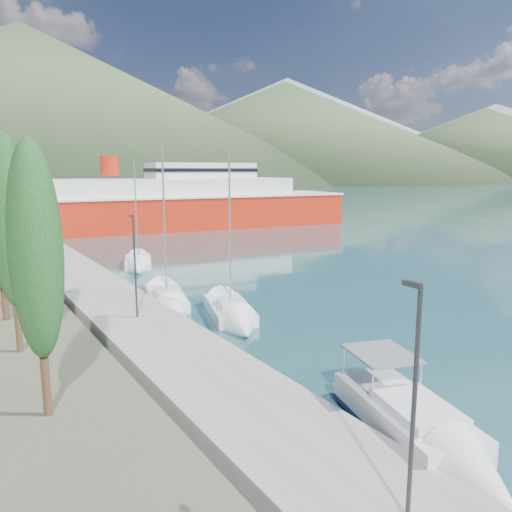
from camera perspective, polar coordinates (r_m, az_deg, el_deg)
ground at (r=136.61m, az=-24.39°, el=5.02°), size 1400.00×1400.00×0.00m
quay at (r=43.04m, az=-19.00°, el=-2.83°), size 5.00×88.00×0.80m
hills_far at (r=656.42m, az=-18.71°, el=15.30°), size 1480.00×900.00×180.00m
hills_near at (r=406.56m, az=-15.81°, el=15.11°), size 1010.00×520.00×115.00m
lamp_posts at (r=31.27m, az=-14.47°, el=-0.35°), size 0.15×45.72×6.06m
motor_cruiser at (r=18.54m, az=19.22°, el=-19.52°), size 4.80×9.11×3.23m
sailboat_near at (r=31.11m, az=-2.32°, el=-7.23°), size 4.86×8.66×11.92m
sailboat_mid at (r=34.34m, az=-9.78°, el=-5.72°), size 4.71×9.55×13.29m
sailboat_far at (r=49.13m, az=-13.32°, el=-1.13°), size 4.83×8.07×11.31m
ferry at (r=82.26m, az=-10.21°, el=5.68°), size 61.82×19.37×12.07m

